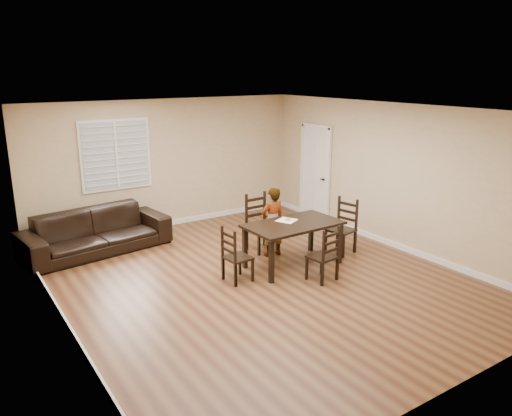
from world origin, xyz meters
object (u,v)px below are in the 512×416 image
(dining_table, at_px, (293,228))
(chair_far, at_px, (328,257))
(chair_near, at_px, (258,224))
(donut, at_px, (288,219))
(chair_left, at_px, (232,258))
(sofa, at_px, (96,232))
(child, at_px, (272,222))
(chair_right, at_px, (345,227))

(dining_table, height_order, chair_far, chair_far)
(chair_near, relative_size, donut, 10.22)
(chair_near, height_order, chair_far, chair_near)
(dining_table, relative_size, chair_near, 1.55)
(chair_near, height_order, chair_left, chair_near)
(donut, height_order, sofa, donut)
(chair_left, relative_size, donut, 8.66)
(chair_near, distance_m, child, 0.48)
(chair_right, relative_size, donut, 9.64)
(dining_table, bearing_deg, chair_right, 1.02)
(sofa, bearing_deg, donut, -49.52)
(chair_near, bearing_deg, sofa, 147.88)
(chair_near, height_order, child, child)
(donut, bearing_deg, chair_left, -170.23)
(child, xyz_separation_m, donut, (0.03, -0.41, 0.16))
(child, distance_m, sofa, 3.27)
(child, bearing_deg, chair_far, 94.51)
(child, bearing_deg, dining_table, 94.04)
(chair_right, xyz_separation_m, sofa, (-3.87, 2.50, -0.07))
(chair_far, height_order, chair_left, chair_far)
(chair_left, xyz_separation_m, child, (1.22, 0.62, 0.22))
(chair_far, bearing_deg, chair_right, -150.72)
(chair_far, bearing_deg, sofa, -59.50)
(child, xyz_separation_m, sofa, (-2.61, 1.96, -0.25))
(dining_table, xyz_separation_m, chair_left, (-1.23, -0.03, -0.27))
(dining_table, relative_size, sofa, 0.62)
(donut, bearing_deg, sofa, 138.15)
(sofa, bearing_deg, chair_near, -37.66)
(dining_table, relative_size, donut, 15.79)
(dining_table, relative_size, chair_far, 1.81)
(donut, distance_m, sofa, 3.57)
(chair_far, relative_size, child, 0.72)
(dining_table, xyz_separation_m, sofa, (-2.62, 2.55, -0.29))
(chair_near, height_order, donut, chair_near)
(chair_right, bearing_deg, chair_left, -99.85)
(chair_far, xyz_separation_m, donut, (-0.01, 1.04, 0.37))
(dining_table, height_order, chair_left, chair_left)
(dining_table, distance_m, sofa, 3.67)
(chair_right, bearing_deg, sofa, -134.58)
(chair_near, relative_size, chair_far, 1.17)
(dining_table, height_order, chair_right, chair_right)
(chair_left, bearing_deg, donut, -83.70)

